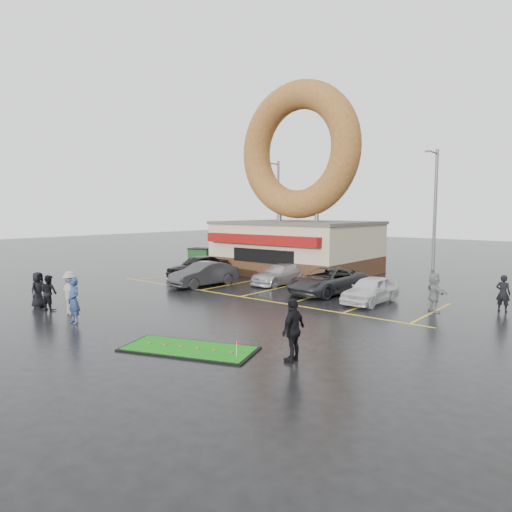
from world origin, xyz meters
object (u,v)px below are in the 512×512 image
Objects in this scene: car_dgrey at (204,274)px; car_silver at (280,274)px; donut_shop at (297,211)px; car_white at (371,290)px; car_black at (198,266)px; person_blue at (74,301)px; putting_green at (189,349)px; car_grey at (328,281)px; streetlight_mid at (435,206)px; person_cameraman at (293,330)px; streetlight_left at (278,207)px; dumpster at (201,257)px.

car_dgrey is 4.63m from car_silver.
donut_shop is 11.87m from car_white.
car_black is at bearing 149.59° from car_dgrey.
person_blue is (1.64, -17.98, -3.55)m from donut_shop.
car_black is 15.93m from putting_green.
person_blue is (-7.33, -11.20, 0.26)m from car_white.
car_silver is 3.98m from car_grey.
streetlight_mid is 4.95× the size of person_blue.
car_dgrey is at bearing -127.24° from person_cameraman.
streetlight_left is 4.95× the size of person_blue.
car_black is at bearing 117.18° from person_blue.
streetlight_mid is 2.35× the size of car_white.
car_grey is at bearing -93.83° from streetlight_mid.
dumpster is 0.38× the size of putting_green.
car_silver is at bearing 17.25° from car_black.
donut_shop reaches higher than putting_green.
person_blue is 0.95× the size of person_cameraman.
streetlight_mid is at bearing 57.48° from car_black.
streetlight_left is at bearing 108.41° from car_black.
dumpster is (-10.96, 3.77, 0.04)m from car_silver.
person_cameraman is at bearing -80.57° from streetlight_mid.
person_blue is 0.39× the size of putting_green.
dumpster is at bearing -172.20° from donut_shop.
person_blue is at bearing -101.69° from streetlight_mid.
person_cameraman reaches higher than putting_green.
person_cameraman is at bearing -51.66° from dumpster.
car_black reaches higher than putting_green.
streetlight_left reaches higher than dumpster.
streetlight_left is at bearing -146.13° from person_cameraman.
putting_green is at bearing -74.52° from car_grey.
streetlight_mid reaches higher than car_white.
putting_green is (8.68, -9.03, -0.67)m from car_dgrey.
car_white is (8.97, -6.78, -3.81)m from donut_shop.
car_grey is (-0.93, -13.87, -4.08)m from streetlight_mid.
donut_shop is at bearing -131.38° from streetlight_mid.
car_black is (-3.62, -6.33, -3.71)m from donut_shop.
car_silver is at bearing 173.11° from car_grey.
car_white is at bearing 16.37° from car_dgrey.
dumpster is (-15.76, -9.15, -4.13)m from streetlight_mid.
streetlight_mid reaches higher than person_cameraman.
donut_shop is at bearing -44.78° from streetlight_left.
person_cameraman is (4.01, -24.16, -3.83)m from streetlight_mid.
car_dgrey is 1.02× the size of car_silver.
car_white is at bearing 2.07° from car_black.
car_white is 10.74m from putting_green.
person_blue reaches higher than car_silver.
dumpster is at bearing 144.45° from car_dgrey.
person_blue reaches higher than putting_green.
streetlight_mid is 18.61m from car_dgrey.
person_blue is at bearing -83.32° from person_cameraman.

